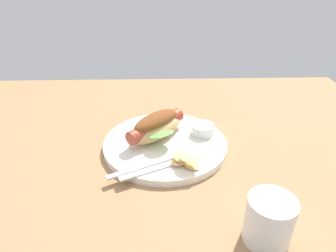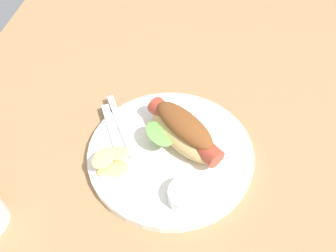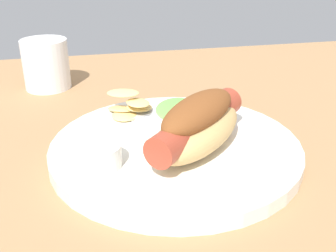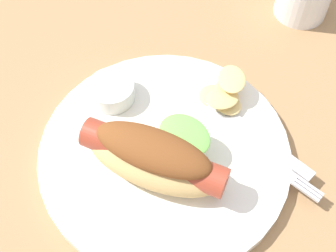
{
  "view_description": "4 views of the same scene",
  "coord_description": "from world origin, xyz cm",
  "px_view_note": "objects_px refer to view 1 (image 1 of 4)",
  "views": [
    {
      "loc": [
        1.78,
        58.55,
        39.26
      ],
      "look_at": [
        0.04,
        -0.74,
        5.55
      ],
      "focal_mm": 32.37,
      "sensor_mm": 36.0,
      "label": 1
    },
    {
      "loc": [
        -34.51,
        -3.81,
        48.35
      ],
      "look_at": [
        2.62,
        0.16,
        5.58
      ],
      "focal_mm": 36.63,
      "sensor_mm": 36.0,
      "label": 2
    },
    {
      "loc": [
        -8.84,
        -40.62,
        23.15
      ],
      "look_at": [
        -0.1,
        -0.4,
        3.69
      ],
      "focal_mm": 43.67,
      "sensor_mm": 36.0,
      "label": 3
    },
    {
      "loc": [
        24.97,
        -9.49,
        46.12
      ],
      "look_at": [
        -0.39,
        0.35,
        4.41
      ],
      "focal_mm": 48.92,
      "sensor_mm": 36.0,
      "label": 4
    }
  ],
  "objects_px": {
    "plate": "(165,144)",
    "chips_pile": "(186,160)",
    "sauce_ramekin": "(203,129)",
    "knife": "(154,169)",
    "drinking_cup": "(269,220)",
    "fork": "(145,166)",
    "hot_dog": "(156,126)"
  },
  "relations": [
    {
      "from": "plate",
      "to": "chips_pile",
      "type": "bearing_deg",
      "value": 114.14
    },
    {
      "from": "sauce_ramekin",
      "to": "knife",
      "type": "bearing_deg",
      "value": 49.92
    },
    {
      "from": "sauce_ramekin",
      "to": "drinking_cup",
      "type": "distance_m",
      "value": 0.3
    },
    {
      "from": "plate",
      "to": "sauce_ramekin",
      "type": "xyz_separation_m",
      "value": [
        -0.09,
        -0.03,
        0.02
      ]
    },
    {
      "from": "drinking_cup",
      "to": "fork",
      "type": "bearing_deg",
      "value": -41.22
    },
    {
      "from": "drinking_cup",
      "to": "chips_pile",
      "type": "bearing_deg",
      "value": -57.26
    },
    {
      "from": "knife",
      "to": "plate",
      "type": "bearing_deg",
      "value": -127.24
    },
    {
      "from": "sauce_ramekin",
      "to": "knife",
      "type": "height_order",
      "value": "sauce_ramekin"
    },
    {
      "from": "fork",
      "to": "drinking_cup",
      "type": "xyz_separation_m",
      "value": [
        -0.2,
        0.17,
        0.02
      ]
    },
    {
      "from": "hot_dog",
      "to": "chips_pile",
      "type": "relative_size",
      "value": 2.2
    },
    {
      "from": "fork",
      "to": "knife",
      "type": "relative_size",
      "value": 0.98
    },
    {
      "from": "hot_dog",
      "to": "sauce_ramekin",
      "type": "bearing_deg",
      "value": 141.22
    },
    {
      "from": "chips_pile",
      "to": "knife",
      "type": "bearing_deg",
      "value": 11.48
    },
    {
      "from": "sauce_ramekin",
      "to": "chips_pile",
      "type": "relative_size",
      "value": 0.79
    },
    {
      "from": "sauce_ramekin",
      "to": "chips_pile",
      "type": "xyz_separation_m",
      "value": [
        0.05,
        0.12,
        0.0
      ]
    },
    {
      "from": "plate",
      "to": "knife",
      "type": "xyz_separation_m",
      "value": [
        0.02,
        0.1,
        0.01
      ]
    },
    {
      "from": "plate",
      "to": "knife",
      "type": "relative_size",
      "value": 1.9
    },
    {
      "from": "hot_dog",
      "to": "chips_pile",
      "type": "xyz_separation_m",
      "value": [
        -0.06,
        0.11,
        -0.02
      ]
    },
    {
      "from": "plate",
      "to": "sauce_ramekin",
      "type": "height_order",
      "value": "sauce_ramekin"
    },
    {
      "from": "knife",
      "to": "chips_pile",
      "type": "relative_size",
      "value": 2.17
    },
    {
      "from": "hot_dog",
      "to": "drinking_cup",
      "type": "distance_m",
      "value": 0.33
    },
    {
      "from": "plate",
      "to": "hot_dog",
      "type": "relative_size",
      "value": 1.87
    },
    {
      "from": "knife",
      "to": "sauce_ramekin",
      "type": "bearing_deg",
      "value": -154.74
    },
    {
      "from": "sauce_ramekin",
      "to": "drinking_cup",
      "type": "xyz_separation_m",
      "value": [
        -0.06,
        0.3,
        0.01
      ]
    },
    {
      "from": "plate",
      "to": "fork",
      "type": "relative_size",
      "value": 1.95
    },
    {
      "from": "sauce_ramekin",
      "to": "chips_pile",
      "type": "bearing_deg",
      "value": 67.7
    },
    {
      "from": "sauce_ramekin",
      "to": "drinking_cup",
      "type": "bearing_deg",
      "value": 101.66
    },
    {
      "from": "chips_pile",
      "to": "drinking_cup",
      "type": "bearing_deg",
      "value": 122.74
    },
    {
      "from": "chips_pile",
      "to": "sauce_ramekin",
      "type": "bearing_deg",
      "value": -112.3
    },
    {
      "from": "plate",
      "to": "knife",
      "type": "height_order",
      "value": "knife"
    },
    {
      "from": "sauce_ramekin",
      "to": "drinking_cup",
      "type": "height_order",
      "value": "drinking_cup"
    },
    {
      "from": "plate",
      "to": "fork",
      "type": "bearing_deg",
      "value": 65.58
    }
  ]
}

